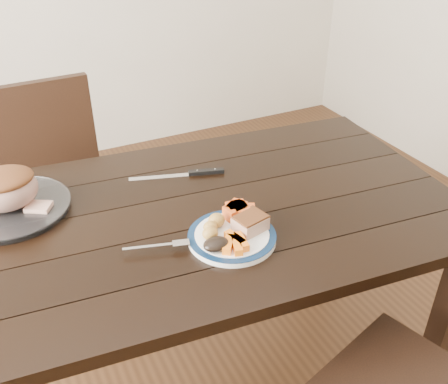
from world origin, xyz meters
name	(u,v)px	position (x,y,z in m)	size (l,w,h in m)	color
ground	(203,372)	(0.00, 0.00, 0.00)	(4.00, 4.00, 0.00)	#472B16
dining_table	(198,234)	(0.00, 0.00, 0.66)	(1.68, 1.05, 0.75)	black
chair_far	(58,184)	(-0.32, 0.74, 0.52)	(0.44, 0.45, 0.93)	black
dinner_plate	(232,237)	(0.02, -0.18, 0.76)	(0.25, 0.25, 0.02)	white
plate_rim	(232,235)	(0.02, -0.18, 0.77)	(0.25, 0.25, 0.02)	#0C213D
serving_platter	(11,209)	(-0.51, 0.24, 0.76)	(0.34, 0.34, 0.02)	white
pork_slice	(250,224)	(0.08, -0.18, 0.79)	(0.09, 0.07, 0.04)	tan
roasted_potatoes	(213,226)	(-0.02, -0.15, 0.79)	(0.09, 0.09, 0.04)	gold
carrot_batons	(235,243)	(0.01, -0.23, 0.78)	(0.08, 0.10, 0.02)	orange
pumpkin_wedges	(238,211)	(0.08, -0.11, 0.79)	(0.09, 0.09, 0.04)	#EA511A
dark_mushroom	(216,244)	(-0.04, -0.22, 0.79)	(0.07, 0.05, 0.03)	black
fork	(162,246)	(-0.17, -0.14, 0.77)	(0.18, 0.07, 0.00)	silver
roast_joint	(6,190)	(-0.51, 0.24, 0.83)	(0.18, 0.16, 0.12)	#A67565
cut_slice	(39,207)	(-0.43, 0.18, 0.78)	(0.07, 0.06, 0.02)	tan
carving_knife	(195,173)	(0.08, 0.20, 0.76)	(0.31, 0.11, 0.01)	silver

